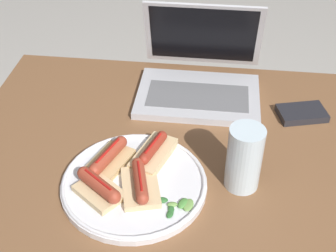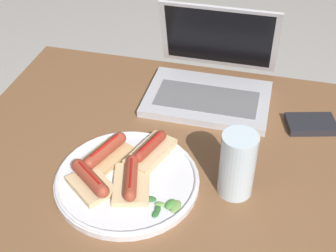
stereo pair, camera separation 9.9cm
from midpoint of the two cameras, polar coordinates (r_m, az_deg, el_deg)
The scene contains 10 objects.
desk at distance 1.02m, azimuth 9.10°, elevation -10.28°, with size 1.19×0.87×0.75m.
laptop at distance 1.18m, azimuth 7.65°, elevation 5.43°, with size 0.30×0.26×0.21m.
plate at distance 0.94m, azimuth -2.01°, elevation -6.69°, with size 0.29×0.29×0.02m.
sausage_toast_left at distance 0.91m, azimuth -1.37°, elevation -6.88°, with size 0.09×0.12×0.04m.
sausage_toast_middle at distance 0.97m, azimuth -4.75°, elevation -3.48°, with size 0.10×0.13×0.04m.
sausage_toast_right at distance 0.91m, azimuth -6.37°, elevation -6.82°, with size 0.11×0.11×0.04m.
sausage_toast_extra at distance 0.97m, azimuth 0.74°, elevation -3.19°, with size 0.09×0.13×0.04m.
salad_pile at distance 0.89m, azimuth 2.86°, elevation -9.77°, with size 0.08×0.05×0.01m.
drinking_glass at distance 0.90m, azimuth 11.58°, elevation -4.77°, with size 0.07×0.07×0.14m.
external_drive at distance 1.14m, azimuth 19.44°, elevation 0.13°, with size 0.12×0.10×0.02m.
Camera 2 is at (0.06, -0.67, 1.43)m, focal length 50.00 mm.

